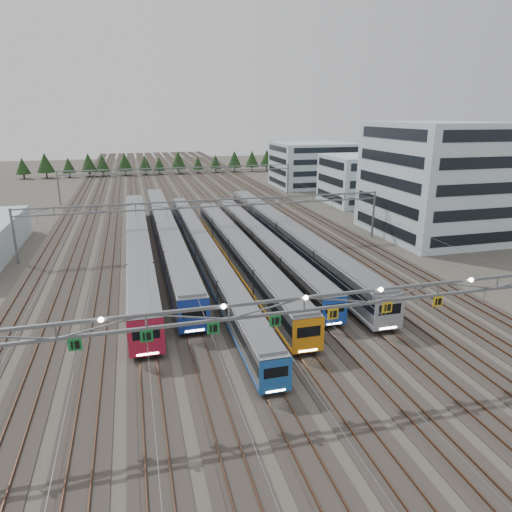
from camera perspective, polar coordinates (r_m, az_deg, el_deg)
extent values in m
plane|color=#47423A|center=(36.92, 5.69, -16.44)|extent=(400.00, 400.00, 0.00)
cube|color=#2D2823|center=(130.63, -10.07, 8.14)|extent=(54.00, 260.00, 0.08)
cube|color=brown|center=(130.88, -21.32, 7.30)|extent=(0.08, 260.00, 0.16)
cube|color=brown|center=(135.22, 0.84, 8.77)|extent=(0.08, 260.00, 0.16)
cube|color=brown|center=(130.55, -10.39, 8.18)|extent=(0.08, 260.00, 0.16)
cube|color=brown|center=(130.67, -9.76, 8.22)|extent=(0.08, 260.00, 0.16)
cube|color=black|center=(69.66, -14.40, 0.11)|extent=(2.60, 60.36, 0.39)
cube|color=#A1A4A9|center=(69.13, -14.52, 1.62)|extent=(3.06, 61.59, 3.45)
cube|color=black|center=(69.02, -14.54, 1.95)|extent=(3.12, 61.28, 1.04)
cube|color=#B01B36|center=(69.53, -14.43, 0.47)|extent=(3.11, 61.28, 0.38)
cube|color=slate|center=(68.67, -14.63, 3.09)|extent=(2.76, 60.36, 0.27)
cube|color=#B01B36|center=(40.29, -13.54, -9.92)|extent=(3.08, 0.12, 3.45)
cube|color=black|center=(40.08, -13.58, -9.41)|extent=(2.30, 0.10, 1.04)
cube|color=white|center=(40.94, -13.39, -11.83)|extent=(1.84, 0.06, 0.16)
cube|color=black|center=(74.95, -11.07, 1.55)|extent=(2.56, 64.29, 0.39)
cube|color=#A1A4A9|center=(74.47, -11.15, 2.94)|extent=(3.01, 65.60, 3.39)
cube|color=black|center=(74.37, -11.17, 3.24)|extent=(3.07, 65.28, 1.02)
cube|color=#1B37A7|center=(74.83, -11.09, 1.88)|extent=(3.06, 65.28, 0.38)
cube|color=slate|center=(74.05, -11.23, 4.29)|extent=(2.71, 64.29, 0.27)
cube|color=#1B37A7|center=(43.57, -7.75, -7.45)|extent=(3.03, 0.12, 3.39)
cube|color=black|center=(43.37, -7.76, -6.98)|extent=(2.26, 0.10, 1.02)
cube|color=white|center=(44.15, -7.66, -9.23)|extent=(1.81, 0.06, 0.16)
cube|color=black|center=(65.74, -6.45, -0.51)|extent=(2.14, 66.49, 0.32)
cube|color=#A1A4A9|center=(65.28, -6.50, 0.80)|extent=(2.52, 67.84, 2.83)
cube|color=black|center=(65.18, -6.51, 1.09)|extent=(2.58, 67.50, 0.85)
cube|color=#205DAF|center=(65.63, -6.46, -0.19)|extent=(2.57, 67.50, 0.31)
cube|color=slate|center=(64.87, -6.54, 2.08)|extent=(2.26, 66.49, 0.22)
cube|color=#205DAF|center=(34.84, 2.48, -14.77)|extent=(2.54, 0.12, 2.83)
cube|color=black|center=(34.64, 2.51, -14.32)|extent=(1.89, 0.10, 0.85)
cube|color=white|center=(35.47, 2.49, -16.50)|extent=(1.51, 0.06, 0.13)
cube|color=black|center=(64.11, -2.12, -0.85)|extent=(2.45, 51.77, 0.37)
cube|color=#A1A4A9|center=(63.57, -2.14, 0.68)|extent=(2.88, 52.82, 3.24)
cube|color=black|center=(63.46, -2.14, 1.02)|extent=(2.94, 52.56, 0.98)
cube|color=orange|center=(63.98, -2.12, -0.48)|extent=(2.93, 52.56, 0.36)
cube|color=slate|center=(63.10, -2.15, 2.18)|extent=(2.59, 51.77, 0.26)
cube|color=orange|center=(40.10, 6.56, -9.86)|extent=(2.90, 0.12, 3.24)
cube|color=black|center=(39.90, 6.60, -9.38)|extent=(2.16, 0.10, 0.98)
cube|color=white|center=(40.72, 6.53, -11.66)|extent=(1.73, 0.06, 0.15)
cube|color=black|center=(69.35, 0.66, 0.57)|extent=(2.22, 51.92, 0.34)
cube|color=#A1A4A9|center=(68.89, 0.66, 1.86)|extent=(2.61, 52.98, 2.93)
cube|color=black|center=(68.80, 0.66, 2.14)|extent=(2.67, 52.71, 0.88)
cube|color=blue|center=(69.24, 0.66, 0.88)|extent=(2.66, 52.71, 0.33)
cube|color=slate|center=(68.49, 0.67, 3.12)|extent=(2.35, 51.92, 0.23)
cube|color=blue|center=(45.49, 9.82, -6.83)|extent=(2.63, 0.12, 2.93)
cube|color=black|center=(45.32, 9.86, -6.44)|extent=(1.95, 0.10, 0.88)
cube|color=white|center=(45.98, 9.77, -8.31)|extent=(1.56, 0.06, 0.14)
cube|color=black|center=(72.38, 3.68, 1.28)|extent=(2.63, 60.41, 0.40)
cube|color=#A1A4A9|center=(71.87, 3.71, 2.76)|extent=(3.10, 61.64, 3.49)
cube|color=black|center=(71.76, 3.71, 3.09)|extent=(3.16, 61.33, 1.05)
cube|color=#989EA6|center=(72.25, 3.68, 1.64)|extent=(3.15, 61.33, 0.39)
cube|color=slate|center=(71.42, 3.74, 4.20)|extent=(2.79, 60.41, 0.28)
cube|color=#989EA6|center=(45.44, 16.32, -6.87)|extent=(3.12, 0.12, 3.49)
cube|color=black|center=(45.25, 16.39, -6.40)|extent=(2.32, 0.10, 1.05)
cube|color=white|center=(46.02, 16.20, -8.63)|extent=(1.86, 0.06, 0.17)
cube|color=slate|center=(33.22, 6.09, -5.20)|extent=(56.00, 0.22, 0.22)
cube|color=slate|center=(33.62, 6.04, -6.77)|extent=(56.00, 0.22, 0.22)
cube|color=#177531|center=(32.06, -21.69, -10.26)|extent=(0.85, 0.06, 0.85)
cube|color=#177531|center=(31.75, -13.52, -9.71)|extent=(0.85, 0.06, 0.85)
cube|color=#177531|center=(32.09, -5.38, -8.97)|extent=(0.85, 0.06, 0.85)
cube|color=#177531|center=(33.03, 2.40, -8.09)|extent=(0.85, 0.06, 0.85)
cube|color=gold|center=(34.55, 9.60, -7.15)|extent=(0.85, 0.06, 0.85)
cube|color=gold|center=(36.55, 16.07, -6.20)|extent=(0.85, 0.06, 0.85)
cube|color=gold|center=(38.98, 21.78, -5.29)|extent=(0.85, 0.06, 0.85)
cylinder|color=slate|center=(72.41, -27.99, 2.17)|extent=(0.36, 0.36, 8.00)
cylinder|color=slate|center=(80.72, 14.47, 5.06)|extent=(0.36, 0.36, 8.00)
cube|color=slate|center=(70.60, -5.68, 6.96)|extent=(56.00, 0.22, 0.22)
cube|color=slate|center=(70.79, -5.66, 6.17)|extent=(56.00, 0.22, 0.22)
cylinder|color=slate|center=(115.91, -23.46, 7.81)|extent=(0.36, 0.36, 8.00)
cylinder|color=slate|center=(121.27, 4.00, 9.56)|extent=(0.36, 0.36, 8.00)
cube|color=slate|center=(114.78, -9.55, 10.83)|extent=(56.00, 0.22, 0.22)
cube|color=slate|center=(114.90, -9.52, 10.34)|extent=(56.00, 0.22, 0.22)
cube|color=#A9C2CA|center=(84.41, 21.44, 8.80)|extent=(18.00, 22.00, 19.16)
cube|color=#A9C2CA|center=(111.18, 12.59, 9.29)|extent=(14.00, 16.00, 11.13)
cube|color=#A9C2CA|center=(136.26, 7.18, 11.27)|extent=(22.00, 18.00, 12.41)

